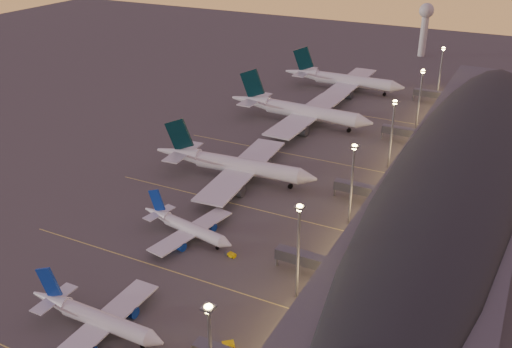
# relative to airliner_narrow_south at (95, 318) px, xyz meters

# --- Properties ---
(ground) EXTENTS (700.00, 700.00, 0.00)m
(ground) POSITION_rel_airliner_narrow_south_xyz_m (-0.40, 31.68, -3.43)
(ground) COLOR #464340
(airliner_narrow_south) EXTENTS (36.98, 32.88, 13.27)m
(airliner_narrow_south) POSITION_rel_airliner_narrow_south_xyz_m (0.00, 0.00, 0.00)
(airliner_narrow_south) COLOR silver
(airliner_narrow_south) RESTS_ON ground
(airliner_narrow_north) EXTENTS (33.48, 30.26, 11.98)m
(airliner_narrow_north) POSITION_rel_airliner_narrow_south_xyz_m (-3.93, 43.18, -0.33)
(airliner_narrow_north) COLOR silver
(airliner_narrow_north) RESTS_ON ground
(airliner_wide_near) EXTENTS (61.04, 55.74, 19.52)m
(airliner_wide_near) POSITION_rel_airliner_narrow_south_xyz_m (-10.53, 83.36, 1.60)
(airliner_wide_near) COLOR silver
(airliner_wide_near) RESTS_ON ground
(airliner_wide_mid) EXTENTS (67.27, 61.18, 21.55)m
(airliner_wide_mid) POSITION_rel_airliner_narrow_south_xyz_m (-11.88, 144.95, 2.12)
(airliner_wide_mid) COLOR silver
(airliner_wide_mid) RESTS_ON ground
(airliner_wide_far) EXTENTS (63.79, 57.81, 20.49)m
(airliner_wide_far) POSITION_rel_airliner_narrow_south_xyz_m (-10.85, 200.07, 1.84)
(airliner_wide_far) COLOR silver
(airliner_wide_far) RESTS_ON ground
(terminal_building) EXTENTS (56.35, 255.00, 17.46)m
(terminal_building) POSITION_rel_airliner_narrow_south_xyz_m (61.43, 104.15, 5.35)
(terminal_building) COLOR #4C4C51
(terminal_building) RESTS_ON ground
(light_masts) EXTENTS (2.20, 217.20, 25.90)m
(light_masts) POSITION_rel_airliner_narrow_south_xyz_m (35.60, 96.68, 14.12)
(light_masts) COLOR slate
(light_masts) RESTS_ON ground
(radar_tower) EXTENTS (9.00, 9.00, 32.50)m
(radar_tower) POSITION_rel_airliner_narrow_south_xyz_m (9.60, 291.68, 18.44)
(radar_tower) COLOR silver
(radar_tower) RESTS_ON ground
(lane_markings) EXTENTS (90.00, 180.36, 0.00)m
(lane_markings) POSITION_rel_airliner_narrow_south_xyz_m (-0.40, 71.68, -3.42)
(lane_markings) COLOR #D8C659
(lane_markings) RESTS_ON ground
(baggage_tug_b) EXTENTS (4.08, 3.74, 1.19)m
(baggage_tug_b) POSITION_rel_airliner_narrow_south_xyz_m (28.88, 8.37, -2.88)
(baggage_tug_b) COLOR yellow
(baggage_tug_b) RESTS_ON ground
(baggage_tug_c) EXTENTS (3.57, 2.14, 1.00)m
(baggage_tug_c) POSITION_rel_airliner_narrow_south_xyz_m (12.43, 39.95, -2.97)
(baggage_tug_c) COLOR yellow
(baggage_tug_c) RESTS_ON ground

